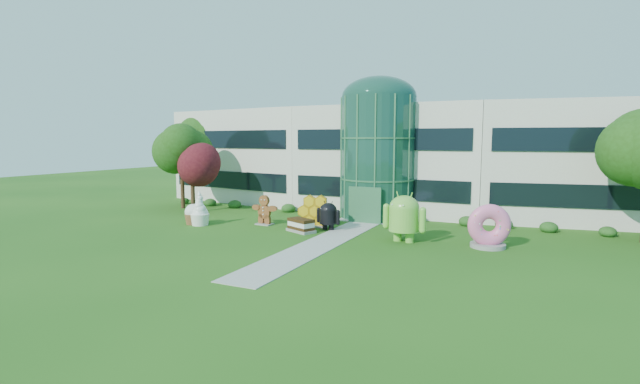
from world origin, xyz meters
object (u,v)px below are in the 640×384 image
at_px(android_black, 328,214).
at_px(gingerbread, 264,210).
at_px(donut, 489,226).
at_px(android_green, 404,214).

bearing_deg(android_black, gingerbread, -167.83).
bearing_deg(donut, android_green, 167.57).
distance_m(android_green, gingerbread, 11.11).
bearing_deg(android_green, gingerbread, -174.10).
relative_size(android_black, donut, 0.86).
distance_m(donut, gingerbread, 16.00).
xyz_separation_m(android_green, android_black, (-5.85, 1.39, -0.59)).
bearing_deg(gingerbread, android_black, 5.46).
bearing_deg(android_black, android_green, -3.59).
bearing_deg(android_black, donut, 5.69).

